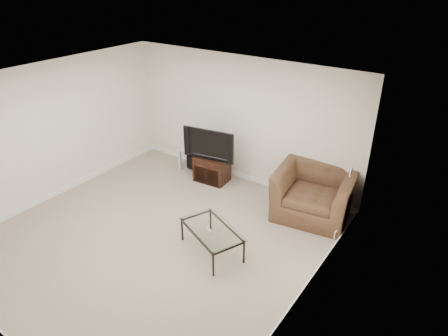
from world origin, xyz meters
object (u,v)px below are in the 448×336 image
Objects in this scene: side_table at (195,158)px; recliner at (315,186)px; subwoofer at (196,161)px; coffee_table at (212,240)px; tv_stand at (212,169)px; television at (211,143)px.

side_table is 0.38× the size of recliner.
side_table reaches higher than subwoofer.
side_table is 0.47× the size of coffee_table.
tv_stand is 1.31× the size of side_table.
subwoofer is 2.83m from recliner.
coffee_table is at bearing -46.29° from side_table.
coffee_table is at bearing -123.57° from recliner.
television is at bearing -24.49° from subwoofer.
television is at bearing 172.16° from recliner.
tv_stand is 2.26m from coffee_table.
tv_stand is at bearing 171.46° from recliner.
tv_stand is 0.62× the size of coffee_table.
television is 0.95m from subwoofer.
recliner is at bearing -5.09° from subwoofer.
television is 0.92m from side_table.
television is 2.20m from recliner.
recliner reaches higher than side_table.
tv_stand is 0.66× the size of television.
side_table is 1.67× the size of subwoofer.
coffee_table is (1.33, -1.83, -0.07)m from tv_stand.
tv_stand is at bearing 126.12° from coffee_table.
subwoofer is (0.03, 0.02, -0.07)m from side_table.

